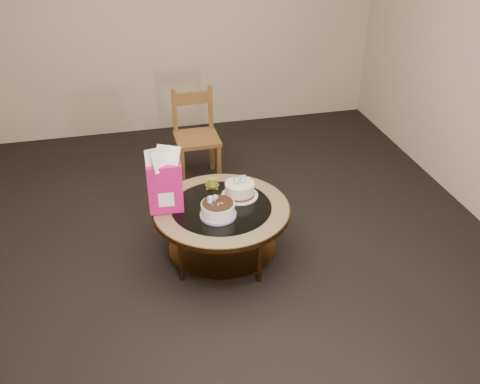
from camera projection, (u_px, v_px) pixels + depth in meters
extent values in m
plane|color=black|center=(223.00, 256.00, 4.17)|extent=(5.00, 5.00, 0.00)
cube|color=tan|center=(171.00, 12.00, 5.57)|extent=(4.50, 0.02, 2.60)
cylinder|color=#543618|center=(259.00, 214.00, 4.29)|extent=(0.04, 0.04, 0.42)
cylinder|color=#543618|center=(189.00, 213.00, 4.31)|extent=(0.04, 0.04, 0.42)
cylinder|color=#543618|center=(180.00, 256.00, 3.82)|extent=(0.04, 0.04, 0.42)
cylinder|color=#543618|center=(259.00, 258.00, 3.81)|extent=(0.04, 0.04, 0.42)
cylinder|color=#543618|center=(222.00, 246.00, 4.11)|extent=(0.82, 0.82, 0.02)
cylinder|color=#543618|center=(222.00, 210.00, 3.94)|extent=(1.02, 1.02, 0.04)
cylinder|color=#A08558|center=(222.00, 208.00, 3.93)|extent=(1.00, 1.00, 0.01)
cylinder|color=black|center=(222.00, 207.00, 3.93)|extent=(0.74, 0.74, 0.01)
cylinder|color=#AC8DC7|center=(218.00, 215.00, 3.82)|extent=(0.26, 0.26, 0.02)
cylinder|color=silver|center=(218.00, 210.00, 3.80)|extent=(0.24, 0.24, 0.11)
cylinder|color=black|center=(218.00, 203.00, 3.77)|extent=(0.22, 0.22, 0.01)
sphere|color=#AC8DC7|center=(210.00, 199.00, 3.78)|extent=(0.05, 0.05, 0.05)
sphere|color=#AC8DC7|center=(215.00, 197.00, 3.80)|extent=(0.04, 0.04, 0.04)
sphere|color=#AC8DC7|center=(210.00, 202.00, 3.75)|extent=(0.04, 0.04, 0.04)
cone|color=#207B30|center=(215.00, 201.00, 3.78)|extent=(0.03, 0.03, 0.02)
cone|color=#207B30|center=(207.00, 201.00, 3.77)|extent=(0.04, 0.03, 0.02)
cone|color=#207B30|center=(217.00, 198.00, 3.82)|extent=(0.03, 0.03, 0.02)
cone|color=#207B30|center=(213.00, 205.00, 3.74)|extent=(0.04, 0.03, 0.02)
cylinder|color=white|center=(240.00, 195.00, 4.05)|extent=(0.28, 0.28, 0.01)
cylinder|color=#472A14|center=(240.00, 194.00, 4.04)|extent=(0.23, 0.23, 0.02)
cylinder|color=white|center=(240.00, 188.00, 4.02)|extent=(0.22, 0.22, 0.08)
cube|color=green|center=(236.00, 180.00, 3.97)|extent=(0.04, 0.01, 0.06)
cube|color=silver|center=(236.00, 180.00, 3.97)|extent=(0.03, 0.02, 0.05)
cube|color=#4098DC|center=(243.00, 179.00, 3.99)|extent=(0.04, 0.01, 0.06)
cube|color=silver|center=(243.00, 179.00, 3.99)|extent=(0.03, 0.02, 0.05)
cube|color=#D71480|center=(165.00, 187.00, 3.80)|extent=(0.25, 0.15, 0.38)
cube|color=white|center=(166.00, 195.00, 3.84)|extent=(0.12, 0.14, 0.11)
cube|color=#CEB655|center=(212.00, 186.00, 4.17)|extent=(0.11, 0.11, 0.01)
cylinder|color=gold|center=(212.00, 185.00, 4.17)|extent=(0.11, 0.11, 0.01)
cylinder|color=olive|center=(212.00, 182.00, 4.15)|extent=(0.05, 0.05, 0.05)
cylinder|color=black|center=(212.00, 178.00, 4.13)|extent=(0.00, 0.00, 0.01)
cube|color=brown|center=(197.00, 139.00, 4.98)|extent=(0.40, 0.40, 0.04)
cube|color=brown|center=(183.00, 169.00, 4.91)|extent=(0.04, 0.04, 0.43)
cube|color=brown|center=(219.00, 165.00, 4.98)|extent=(0.04, 0.04, 0.43)
cube|color=brown|center=(177.00, 153.00, 5.20)|extent=(0.04, 0.04, 0.43)
cube|color=brown|center=(212.00, 149.00, 5.27)|extent=(0.04, 0.04, 0.43)
cube|color=brown|center=(175.00, 112.00, 4.97)|extent=(0.04, 0.04, 0.44)
cube|color=brown|center=(211.00, 108.00, 5.04)|extent=(0.04, 0.04, 0.44)
cube|color=brown|center=(192.00, 98.00, 4.95)|extent=(0.34, 0.03, 0.11)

